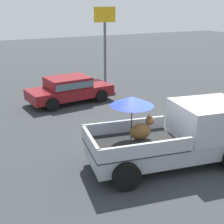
# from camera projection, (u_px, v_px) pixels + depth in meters

# --- Properties ---
(ground_plane) EXTENTS (80.00, 80.00, 0.00)m
(ground_plane) POSITION_uv_depth(u_px,v_px,m) (167.00, 164.00, 10.00)
(ground_plane) COLOR #2D3033
(pickup_truck_main) EXTENTS (5.30, 2.98, 2.25)m
(pickup_truck_main) POSITION_uv_depth(u_px,v_px,m) (181.00, 134.00, 9.82)
(pickup_truck_main) COLOR black
(pickup_truck_main) RESTS_ON ground
(parked_sedan_near) EXTENTS (4.43, 2.25, 1.33)m
(parked_sedan_near) POSITION_uv_depth(u_px,v_px,m) (69.00, 88.00, 16.04)
(parked_sedan_near) COLOR black
(parked_sedan_near) RESTS_ON ground
(motel_sign) EXTENTS (1.40, 0.16, 4.69)m
(motel_sign) POSITION_uv_depth(u_px,v_px,m) (105.00, 30.00, 19.15)
(motel_sign) COLOR #59595B
(motel_sign) RESTS_ON ground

